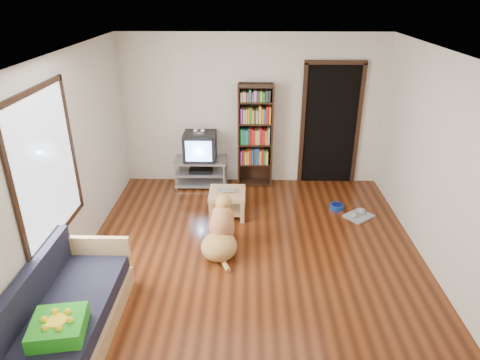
{
  "coord_description": "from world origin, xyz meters",
  "views": [
    {
      "loc": [
        -0.06,
        -4.68,
        3.28
      ],
      "look_at": [
        -0.17,
        0.52,
        0.9
      ],
      "focal_mm": 32.0,
      "sensor_mm": 36.0,
      "label": 1
    }
  ],
  "objects_px": {
    "green_cushion": "(58,327)",
    "sofa": "(67,315)",
    "crt_tv": "(200,146)",
    "dog": "(221,232)",
    "laptop": "(227,192)",
    "bookshelf": "(255,131)",
    "dog_bowl": "(336,207)",
    "grey_rag": "(359,216)",
    "tv_stand": "(201,171)",
    "coffee_table": "(227,199)"
  },
  "relations": [
    {
      "from": "dog",
      "to": "bookshelf",
      "type": "bearing_deg",
      "value": 77.73
    },
    {
      "from": "green_cushion",
      "to": "grey_rag",
      "type": "height_order",
      "value": "green_cushion"
    },
    {
      "from": "grey_rag",
      "to": "green_cushion",
      "type": "bearing_deg",
      "value": -139.23
    },
    {
      "from": "dog_bowl",
      "to": "grey_rag",
      "type": "distance_m",
      "value": 0.39
    },
    {
      "from": "tv_stand",
      "to": "dog",
      "type": "xyz_separation_m",
      "value": [
        0.48,
        -2.06,
        0.01
      ]
    },
    {
      "from": "crt_tv",
      "to": "sofa",
      "type": "bearing_deg",
      "value": -104.93
    },
    {
      "from": "grey_rag",
      "to": "sofa",
      "type": "xyz_separation_m",
      "value": [
        -3.53,
        -2.53,
        0.25
      ]
    },
    {
      "from": "sofa",
      "to": "coffee_table",
      "type": "xyz_separation_m",
      "value": [
        1.49,
        2.56,
        0.02
      ]
    },
    {
      "from": "laptop",
      "to": "grey_rag",
      "type": "height_order",
      "value": "laptop"
    },
    {
      "from": "dog_bowl",
      "to": "tv_stand",
      "type": "bearing_deg",
      "value": 159.31
    },
    {
      "from": "green_cushion",
      "to": "sofa",
      "type": "xyz_separation_m",
      "value": [
        -0.12,
        0.41,
        -0.24
      ]
    },
    {
      "from": "dog_bowl",
      "to": "coffee_table",
      "type": "xyz_separation_m",
      "value": [
        -1.74,
        -0.22,
        0.24
      ]
    },
    {
      "from": "sofa",
      "to": "green_cushion",
      "type": "bearing_deg",
      "value": -73.11
    },
    {
      "from": "laptop",
      "to": "coffee_table",
      "type": "relative_size",
      "value": 0.56
    },
    {
      "from": "dog_bowl",
      "to": "sofa",
      "type": "xyz_separation_m",
      "value": [
        -3.23,
        -2.78,
        0.22
      ]
    },
    {
      "from": "green_cushion",
      "to": "crt_tv",
      "type": "relative_size",
      "value": 0.79
    },
    {
      "from": "green_cushion",
      "to": "coffee_table",
      "type": "bearing_deg",
      "value": 55.68
    },
    {
      "from": "grey_rag",
      "to": "sofa",
      "type": "distance_m",
      "value": 4.35
    },
    {
      "from": "laptop",
      "to": "sofa",
      "type": "height_order",
      "value": "sofa"
    },
    {
      "from": "green_cushion",
      "to": "sofa",
      "type": "bearing_deg",
      "value": 97.3
    },
    {
      "from": "laptop",
      "to": "tv_stand",
      "type": "relative_size",
      "value": 0.34
    },
    {
      "from": "green_cushion",
      "to": "tv_stand",
      "type": "height_order",
      "value": "green_cushion"
    },
    {
      "from": "crt_tv",
      "to": "coffee_table",
      "type": "height_order",
      "value": "crt_tv"
    },
    {
      "from": "crt_tv",
      "to": "bookshelf",
      "type": "relative_size",
      "value": 0.32
    },
    {
      "from": "dog_bowl",
      "to": "dog",
      "type": "bearing_deg",
      "value": -145.76
    },
    {
      "from": "laptop",
      "to": "grey_rag",
      "type": "relative_size",
      "value": 0.77
    },
    {
      "from": "grey_rag",
      "to": "dog",
      "type": "bearing_deg",
      "value": -155.22
    },
    {
      "from": "sofa",
      "to": "coffee_table",
      "type": "height_order",
      "value": "sofa"
    },
    {
      "from": "dog_bowl",
      "to": "dog",
      "type": "distance_m",
      "value": 2.16
    },
    {
      "from": "bookshelf",
      "to": "crt_tv",
      "type": "bearing_deg",
      "value": -175.68
    },
    {
      "from": "grey_rag",
      "to": "tv_stand",
      "type": "xyz_separation_m",
      "value": [
        -2.56,
        1.1,
        0.25
      ]
    },
    {
      "from": "crt_tv",
      "to": "coffee_table",
      "type": "bearing_deg",
      "value": -64.74
    },
    {
      "from": "green_cushion",
      "to": "dog_bowl",
      "type": "relative_size",
      "value": 2.08
    },
    {
      "from": "grey_rag",
      "to": "coffee_table",
      "type": "height_order",
      "value": "coffee_table"
    },
    {
      "from": "grey_rag",
      "to": "dog",
      "type": "xyz_separation_m",
      "value": [
        -2.07,
        -0.96,
        0.27
      ]
    },
    {
      "from": "laptop",
      "to": "dog",
      "type": "bearing_deg",
      "value": -87.73
    },
    {
      "from": "green_cushion",
      "to": "grey_rag",
      "type": "xyz_separation_m",
      "value": [
        3.41,
        2.94,
        -0.48
      ]
    },
    {
      "from": "grey_rag",
      "to": "crt_tv",
      "type": "relative_size",
      "value": 0.69
    },
    {
      "from": "laptop",
      "to": "crt_tv",
      "type": "distance_m",
      "value": 1.28
    },
    {
      "from": "laptop",
      "to": "sofa",
      "type": "xyz_separation_m",
      "value": [
        -1.49,
        -2.53,
        -0.15
      ]
    },
    {
      "from": "grey_rag",
      "to": "bookshelf",
      "type": "bearing_deg",
      "value": 143.34
    },
    {
      "from": "laptop",
      "to": "tv_stand",
      "type": "xyz_separation_m",
      "value": [
        -0.52,
        1.1,
        -0.14
      ]
    },
    {
      "from": "dog_bowl",
      "to": "dog",
      "type": "xyz_separation_m",
      "value": [
        -1.77,
        -1.21,
        0.24
      ]
    },
    {
      "from": "coffee_table",
      "to": "dog",
      "type": "height_order",
      "value": "dog"
    },
    {
      "from": "bookshelf",
      "to": "coffee_table",
      "type": "height_order",
      "value": "bookshelf"
    },
    {
      "from": "green_cushion",
      "to": "bookshelf",
      "type": "xyz_separation_m",
      "value": [
        1.8,
        4.13,
        0.5
      ]
    },
    {
      "from": "crt_tv",
      "to": "dog",
      "type": "distance_m",
      "value": 2.19
    },
    {
      "from": "tv_stand",
      "to": "crt_tv",
      "type": "bearing_deg",
      "value": 90.0
    },
    {
      "from": "green_cushion",
      "to": "coffee_table",
      "type": "xyz_separation_m",
      "value": [
        1.37,
        2.97,
        -0.22
      ]
    },
    {
      "from": "bookshelf",
      "to": "green_cushion",
      "type": "bearing_deg",
      "value": -113.54
    }
  ]
}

